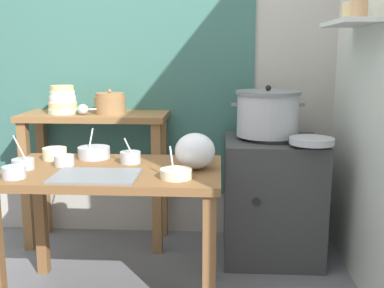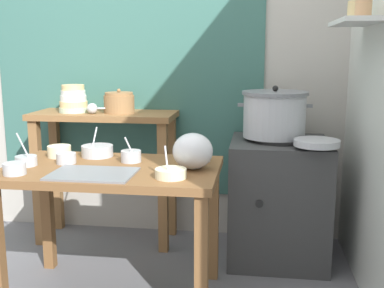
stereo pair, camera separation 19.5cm
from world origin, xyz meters
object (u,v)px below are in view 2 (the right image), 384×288
object	(u,v)px
back_shelf_table	(105,145)
prep_bowl_0	(171,173)
prep_table	(112,187)
wide_pan	(317,143)
prep_bowl_2	(131,156)
prep_bowl_3	(97,150)
steamer_pot	(274,114)
prep_bowl_5	(200,157)
clay_pot	(119,103)
prep_bowl_4	(59,151)
prep_bowl_1	(26,160)
plastic_bag	(193,151)
prep_bowl_7	(66,158)
stove_block	(278,199)
serving_tray	(93,174)
ladle	(94,108)
prep_bowl_6	(15,168)
bowl_stack_enamel	(73,100)

from	to	relation	value
back_shelf_table	prep_bowl_0	world-z (taller)	back_shelf_table
prep_table	wide_pan	world-z (taller)	wide_pan
prep_bowl_2	back_shelf_table	bearing A→B (deg)	119.28
prep_table	prep_bowl_3	xyz separation A→B (m)	(-0.15, 0.22, 0.15)
steamer_pot	prep_bowl_5	distance (m)	0.64
clay_pot	prep_bowl_4	bearing A→B (deg)	-107.19
prep_bowl_1	wide_pan	bearing A→B (deg)	16.06
plastic_bag	prep_bowl_4	world-z (taller)	plastic_bag
wide_pan	prep_bowl_7	distance (m)	1.37
plastic_bag	prep_table	bearing A→B (deg)	-178.22
prep_bowl_2	stove_block	bearing A→B (deg)	32.28
serving_tray	prep_bowl_2	distance (m)	0.31
steamer_pot	prep_table	bearing A→B (deg)	-142.33
ladle	prep_bowl_1	xyz separation A→B (m)	(-0.12, -0.72, -0.19)
prep_table	serving_tray	distance (m)	0.21
prep_bowl_0	prep_bowl_6	bearing A→B (deg)	-176.69
steamer_pot	serving_tray	xyz separation A→B (m)	(-0.88, -0.82, -0.20)
prep_table	prep_bowl_4	size ratio (longest dim) A/B	8.50
prep_table	ladle	distance (m)	0.82
back_shelf_table	prep_bowl_2	bearing A→B (deg)	-60.72
prep_bowl_3	serving_tray	bearing A→B (deg)	-73.92
steamer_pot	serving_tray	size ratio (longest dim) A/B	1.13
prep_bowl_0	ladle	bearing A→B (deg)	128.15
ladle	prep_bowl_7	xyz separation A→B (m)	(0.07, -0.64, -0.18)
ladle	wide_pan	size ratio (longest dim) A/B	1.13
steamer_pot	bowl_stack_enamel	size ratio (longest dim) A/B	2.30
prep_bowl_2	prep_bowl_7	xyz separation A→B (m)	(-0.33, -0.08, -0.00)
prep_table	prep_bowl_6	bearing A→B (deg)	-152.45
prep_bowl_2	prep_bowl_5	bearing A→B (deg)	10.82
ladle	bowl_stack_enamel	bearing A→B (deg)	159.54
stove_block	prep_bowl_5	size ratio (longest dim) A/B	7.17
clay_pot	bowl_stack_enamel	bearing A→B (deg)	-176.61
bowl_stack_enamel	prep_bowl_5	distance (m)	1.10
plastic_bag	prep_bowl_2	size ratio (longest dim) A/B	1.48
back_shelf_table	prep_bowl_2	distance (m)	0.74
prep_bowl_4	bowl_stack_enamel	bearing A→B (deg)	103.23
back_shelf_table	stove_block	size ratio (longest dim) A/B	1.23
bowl_stack_enamel	clay_pot	bearing A→B (deg)	3.39
stove_block	serving_tray	bearing A→B (deg)	-139.02
serving_tray	prep_bowl_4	bearing A→B (deg)	132.43
stove_block	prep_bowl_4	size ratio (longest dim) A/B	6.03
prep_bowl_3	prep_bowl_6	bearing A→B (deg)	-120.75
prep_bowl_2	prep_bowl_5	distance (m)	0.37
prep_bowl_4	prep_bowl_7	xyz separation A→B (m)	(0.10, -0.14, -0.00)
stove_block	prep_bowl_6	size ratio (longest dim) A/B	7.18
prep_bowl_0	serving_tray	bearing A→B (deg)	179.78
prep_bowl_2	prep_bowl_6	size ratio (longest dim) A/B	1.28
prep_bowl_1	prep_bowl_4	xyz separation A→B (m)	(0.08, 0.22, 0.01)
steamer_pot	prep_bowl_6	bearing A→B (deg)	-145.41
wide_pan	prep_bowl_7	size ratio (longest dim) A/B	2.50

